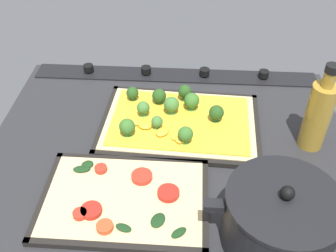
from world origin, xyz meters
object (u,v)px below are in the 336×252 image
object	(u,v)px
baking_tray_front	(180,125)
broccoli_pizza	(176,119)
cooking_pot	(280,220)
veggie_pizza_back	(124,198)
oil_bottle	(318,114)
baking_tray_back	(125,200)

from	to	relation	value
baking_tray_front	broccoli_pizza	distance (cm)	1.90
cooking_pot	broccoli_pizza	bearing A→B (deg)	-58.47
cooking_pot	baking_tray_front	bearing A→B (deg)	-59.49
veggie_pizza_back	oil_bottle	size ratio (longest dim) A/B	1.46
baking_tray_front	baking_tray_back	world-z (taller)	same
veggie_pizza_back	oil_bottle	world-z (taller)	oil_bottle
baking_tray_front	baking_tray_back	xyz separation A→B (cm)	(10.02, 23.93, 0.01)
broccoli_pizza	veggie_pizza_back	xyz separation A→B (cm)	(9.13, 24.18, -0.95)
baking_tray_back	veggie_pizza_back	world-z (taller)	veggie_pizza_back
broccoli_pizza	veggie_pizza_back	size ratio (longest dim) A/B	1.19
cooking_pot	oil_bottle	xyz separation A→B (cm)	(-11.71, -26.36, 2.73)
baking_tray_back	veggie_pizza_back	xyz separation A→B (cm)	(-0.02, 0.05, 0.71)
baking_tray_front	veggie_pizza_back	bearing A→B (deg)	67.36
broccoli_pizza	baking_tray_back	world-z (taller)	broccoli_pizza
oil_bottle	broccoli_pizza	bearing A→B (deg)	-8.91
veggie_pizza_back	cooking_pot	world-z (taller)	cooking_pot
broccoli_pizza	baking_tray_back	distance (cm)	25.86
baking_tray_front	broccoli_pizza	world-z (taller)	broccoli_pizza
oil_bottle	veggie_pizza_back	bearing A→B (deg)	25.81
veggie_pizza_back	oil_bottle	xyz separation A→B (cm)	(-39.98, -19.34, 7.61)
baking_tray_front	baking_tray_back	size ratio (longest dim) A/B	1.18
baking_tray_front	cooking_pot	world-z (taller)	cooking_pot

